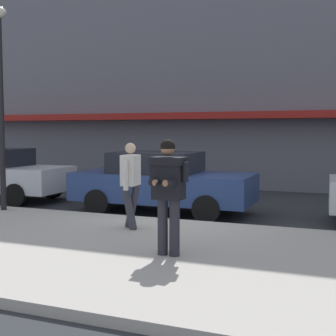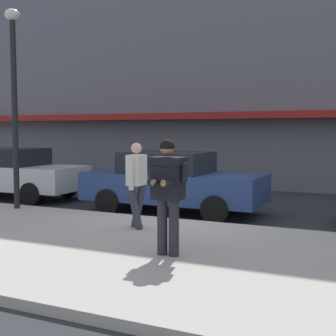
{
  "view_description": "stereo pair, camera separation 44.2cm",
  "coord_description": "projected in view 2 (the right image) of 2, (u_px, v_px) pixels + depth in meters",
  "views": [
    {
      "loc": [
        3.82,
        -9.68,
        2.07
      ],
      "look_at": [
        1.12,
        -2.92,
        1.49
      ],
      "focal_mm": 50.0,
      "sensor_mm": 36.0,
      "label": 1
    },
    {
      "loc": [
        4.22,
        -9.51,
        2.07
      ],
      "look_at": [
        1.12,
        -2.92,
        1.49
      ],
      "focal_mm": 50.0,
      "sensor_mm": 36.0,
      "label": 2
    }
  ],
  "objects": [
    {
      "name": "pedestrian_in_light_coat",
      "position": [
        137.0,
        180.0,
        9.23
      ],
      "size": [
        0.35,
        0.6,
        1.7
      ],
      "color": "#33333D",
      "rests_on": "sidewalk"
    },
    {
      "name": "street_lamp_post",
      "position": [
        14.0,
        87.0,
        11.45
      ],
      "size": [
        0.36,
        0.36,
        4.88
      ],
      "color": "black",
      "rests_on": "sidewalk"
    },
    {
      "name": "parked_sedan_mid",
      "position": [
        172.0,
        182.0,
        11.75
      ],
      "size": [
        4.51,
        1.95,
        1.54
      ],
      "color": "navy",
      "rests_on": "ground"
    },
    {
      "name": "storefront_facade",
      "position": [
        296.0,
        14.0,
        17.26
      ],
      "size": [
        28.0,
        4.7,
        12.76
      ],
      "color": "slate",
      "rests_on": "ground"
    },
    {
      "name": "ground_plane",
      "position": [
        178.0,
        223.0,
        10.53
      ],
      "size": [
        80.0,
        80.0,
        0.0
      ],
      "primitive_type": "plane",
      "color": "#2B2D30"
    },
    {
      "name": "sidewalk",
      "position": [
        163.0,
        255.0,
        7.53
      ],
      "size": [
        32.0,
        5.3,
        0.14
      ],
      "primitive_type": "cube",
      "color": "#A8A399",
      "rests_on": "ground"
    },
    {
      "name": "parked_sedan_near",
      "position": [
        12.0,
        173.0,
        14.3
      ],
      "size": [
        4.56,
        2.04,
        1.54
      ],
      "color": "silver",
      "rests_on": "ground"
    },
    {
      "name": "man_texting_on_phone",
      "position": [
        168.0,
        184.0,
        7.17
      ],
      "size": [
        0.65,
        0.59,
        1.81
      ],
      "color": "#23232B",
      "rests_on": "sidewalk"
    },
    {
      "name": "curb_paint_line",
      "position": [
        221.0,
        226.0,
        10.15
      ],
      "size": [
        28.0,
        0.12,
        0.01
      ],
      "primitive_type": "cube",
      "color": "silver",
      "rests_on": "ground"
    }
  ]
}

